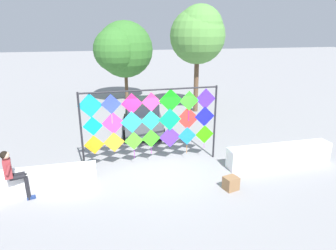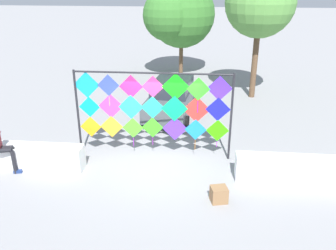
{
  "view_description": "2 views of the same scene",
  "coord_description": "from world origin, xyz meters",
  "px_view_note": "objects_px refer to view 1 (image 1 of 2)",
  "views": [
    {
      "loc": [
        -2.05,
        -9.15,
        4.79
      ],
      "look_at": [
        0.15,
        -0.08,
        1.72
      ],
      "focal_mm": 31.54,
      "sensor_mm": 36.0,
      "label": 1
    },
    {
      "loc": [
        1.23,
        -9.7,
        5.49
      ],
      "look_at": [
        0.25,
        0.1,
        1.36
      ],
      "focal_mm": 38.35,
      "sensor_mm": 36.0,
      "label": 2
    }
  ],
  "objects_px": {
    "kite_display_rack": "(152,118)",
    "tree_far_right": "(124,50)",
    "parked_car": "(143,116)",
    "seated_vendor": "(13,171)",
    "cardboard_box_large": "(231,183)",
    "tree_palm_like": "(199,34)"
  },
  "relations": [
    {
      "from": "kite_display_rack",
      "to": "seated_vendor",
      "type": "distance_m",
      "value": 4.63
    },
    {
      "from": "seated_vendor",
      "to": "tree_palm_like",
      "type": "xyz_separation_m",
      "value": [
        8.25,
        8.05,
        3.51
      ]
    },
    {
      "from": "parked_car",
      "to": "tree_far_right",
      "type": "bearing_deg",
      "value": 91.48
    },
    {
      "from": "seated_vendor",
      "to": "cardboard_box_large",
      "type": "distance_m",
      "value": 6.41
    },
    {
      "from": "tree_far_right",
      "to": "parked_car",
      "type": "bearing_deg",
      "value": -88.52
    },
    {
      "from": "kite_display_rack",
      "to": "cardboard_box_large",
      "type": "xyz_separation_m",
      "value": [
        2.01,
        -2.39,
        -1.55
      ]
    },
    {
      "from": "kite_display_rack",
      "to": "tree_far_right",
      "type": "height_order",
      "value": "tree_far_right"
    },
    {
      "from": "parked_car",
      "to": "seated_vendor",
      "type": "bearing_deg",
      "value": -130.5
    },
    {
      "from": "kite_display_rack",
      "to": "tree_palm_like",
      "type": "bearing_deg",
      "value": 58.84
    },
    {
      "from": "seated_vendor",
      "to": "kite_display_rack",
      "type": "bearing_deg",
      "value": 19.41
    },
    {
      "from": "tree_far_right",
      "to": "tree_palm_like",
      "type": "relative_size",
      "value": 0.87
    },
    {
      "from": "tree_far_right",
      "to": "tree_palm_like",
      "type": "xyz_separation_m",
      "value": [
        3.9,
        -3.89,
        1.03
      ]
    },
    {
      "from": "kite_display_rack",
      "to": "parked_car",
      "type": "distance_m",
      "value": 3.92
    },
    {
      "from": "cardboard_box_large",
      "to": "tree_palm_like",
      "type": "xyz_separation_m",
      "value": [
        1.94,
        8.92,
        4.25
      ]
    },
    {
      "from": "tree_palm_like",
      "to": "tree_far_right",
      "type": "bearing_deg",
      "value": 135.08
    },
    {
      "from": "kite_display_rack",
      "to": "parked_car",
      "type": "bearing_deg",
      "value": 86.58
    },
    {
      "from": "cardboard_box_large",
      "to": "tree_far_right",
      "type": "xyz_separation_m",
      "value": [
        -1.95,
        12.81,
        3.23
      ]
    },
    {
      "from": "kite_display_rack",
      "to": "cardboard_box_large",
      "type": "bearing_deg",
      "value": -49.9
    },
    {
      "from": "tree_far_right",
      "to": "tree_palm_like",
      "type": "distance_m",
      "value": 5.6
    },
    {
      "from": "parked_car",
      "to": "cardboard_box_large",
      "type": "distance_m",
      "value": 6.45
    },
    {
      "from": "kite_display_rack",
      "to": "tree_far_right",
      "type": "distance_m",
      "value": 10.56
    },
    {
      "from": "cardboard_box_large",
      "to": "tree_palm_like",
      "type": "height_order",
      "value": "tree_palm_like"
    }
  ]
}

